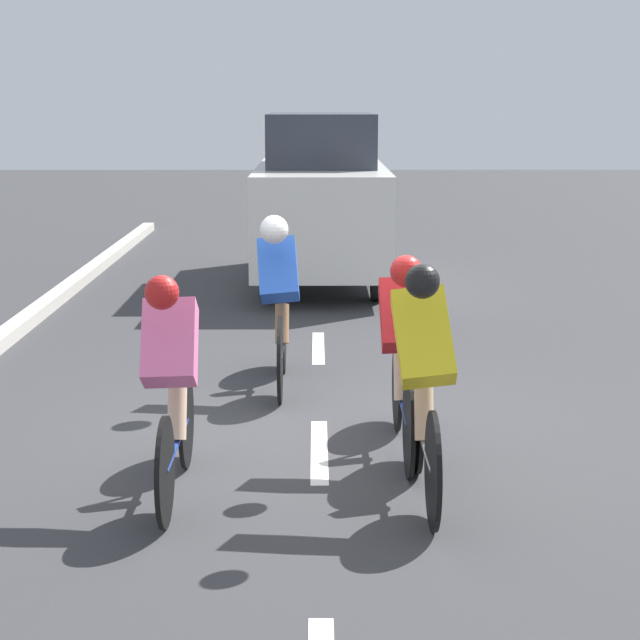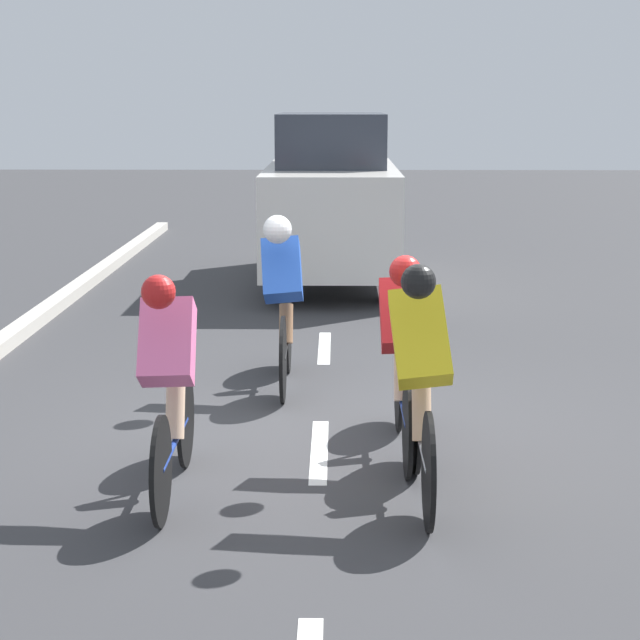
% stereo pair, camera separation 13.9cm
% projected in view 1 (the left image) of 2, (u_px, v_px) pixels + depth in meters
% --- Properties ---
extents(ground_plane, '(60.00, 60.00, 0.00)m').
position_uv_depth(ground_plane, '(319.00, 431.00, 8.04)').
color(ground_plane, '#38383A').
extents(lane_stripe_mid, '(0.12, 1.40, 0.01)m').
position_uv_depth(lane_stripe_mid, '(319.00, 450.00, 7.58)').
color(lane_stripe_mid, white).
rests_on(lane_stripe_mid, ground).
extents(lane_stripe_far, '(0.12, 1.40, 0.01)m').
position_uv_depth(lane_stripe_far, '(318.00, 348.00, 10.71)').
color(lane_stripe_far, white).
rests_on(lane_stripe_far, ground).
extents(cyclist_yellow, '(0.38, 1.67, 1.53)m').
position_uv_depth(cyclist_yellow, '(424.00, 379.00, 6.47)').
color(cyclist_yellow, black).
rests_on(cyclist_yellow, ground).
extents(cyclist_blue, '(0.37, 1.72, 1.52)m').
position_uv_depth(cyclist_blue, '(279.00, 298.00, 9.04)').
color(cyclist_blue, black).
rests_on(cyclist_blue, ground).
extents(cyclist_red, '(0.34, 1.72, 1.45)m').
position_uv_depth(cyclist_red, '(404.00, 351.00, 7.35)').
color(cyclist_red, black).
rests_on(cyclist_red, ground).
extents(cyclist_pink, '(0.34, 1.69, 1.45)m').
position_uv_depth(cyclist_pink, '(172.00, 382.00, 6.54)').
color(cyclist_pink, black).
rests_on(cyclist_pink, ground).
extents(support_car, '(1.70, 4.03, 2.26)m').
position_uv_depth(support_car, '(321.00, 200.00, 14.26)').
color(support_car, black).
rests_on(support_car, ground).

